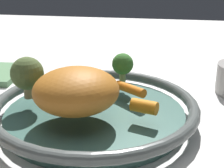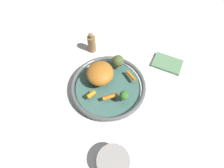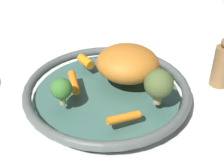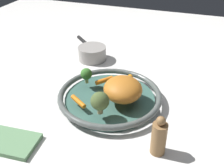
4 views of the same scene
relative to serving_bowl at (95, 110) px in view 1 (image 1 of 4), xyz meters
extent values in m
plane|color=silver|center=(0.00, 0.00, -0.02)|extent=(2.24, 2.24, 0.00)
cylinder|color=#3D665B|center=(0.00, 0.00, -0.01)|extent=(0.31, 0.31, 0.02)
torus|color=#535A57|center=(0.00, 0.00, 0.01)|extent=(0.35, 0.35, 0.02)
ellipsoid|color=#BE6E24|center=(-0.05, 0.02, 0.05)|extent=(0.17, 0.17, 0.07)
cylinder|color=orange|center=(-0.04, -0.09, 0.03)|extent=(0.03, 0.05, 0.02)
cylinder|color=orange|center=(0.07, 0.09, 0.03)|extent=(0.06, 0.05, 0.02)
cylinder|color=orange|center=(0.04, -0.06, 0.03)|extent=(0.06, 0.06, 0.02)
cylinder|color=#9BA666|center=(0.10, -0.03, 0.03)|extent=(0.01, 0.01, 0.02)
sphere|color=#38712B|center=(0.10, -0.03, 0.05)|extent=(0.04, 0.04, 0.04)
cylinder|color=tan|center=(-0.01, 0.11, 0.03)|extent=(0.02, 0.02, 0.02)
sphere|color=#4D5F31|center=(-0.01, 0.11, 0.06)|extent=(0.06, 0.06, 0.06)
camera|label=1|loc=(-0.51, -0.12, 0.24)|focal=53.86mm
camera|label=2|loc=(0.24, -0.40, 0.77)|focal=30.61mm
camera|label=3|loc=(0.44, 0.33, 0.41)|focal=51.49mm
camera|label=4|loc=(-0.25, 0.70, 0.52)|focal=42.54mm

